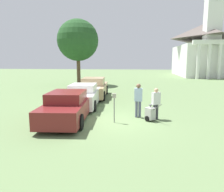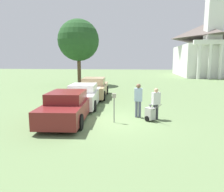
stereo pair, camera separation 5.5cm
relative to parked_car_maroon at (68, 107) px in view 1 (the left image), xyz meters
name	(u,v)px [view 1 (the left image)]	position (x,y,z in m)	size (l,w,h in m)	color
ground_plane	(112,121)	(2.25, -0.04, -0.71)	(120.00, 120.00, 0.00)	#607A4C
parked_car_maroon	(68,107)	(0.00, 0.00, 0.00)	(2.29, 5.25, 1.50)	maroon
parked_car_white	(84,96)	(0.00, 3.42, 0.00)	(2.20, 5.05, 1.50)	silver
parked_car_tan	(94,88)	(0.00, 7.02, 0.05)	(2.32, 5.31, 1.63)	tan
parking_meter	(114,102)	(2.39, -0.20, 0.30)	(0.18, 0.09, 1.46)	slate
person_worker	(138,98)	(3.57, 0.91, 0.34)	(0.43, 0.24, 1.82)	#515670
person_supervisor	(156,102)	(4.47, 0.61, 0.22)	(0.47, 0.39, 1.64)	#3F3F47
equipment_cart	(150,113)	(4.18, 0.28, -0.32)	(0.78, 0.88, 1.00)	#B2B2AD
church	(202,48)	(15.86, 33.56, 4.59)	(8.43, 15.82, 20.49)	white
shade_tree	(78,40)	(-3.53, 15.61, 4.66)	(4.93, 4.93, 7.85)	brown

